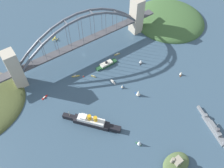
{
  "coord_description": "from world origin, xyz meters",
  "views": [
    {
      "loc": [
        115.84,
        247.6,
        270.26
      ],
      "look_at": [
        0.0,
        79.28,
        8.0
      ],
      "focal_mm": 38.33,
      "sensor_mm": 36.0,
      "label": 1
    }
  ],
  "objects": [
    {
      "name": "seaplane_taxiing_near_bridge",
      "position": [
        22.43,
        -57.34,
        1.99
      ],
      "size": [
        9.84,
        9.25,
        4.82
      ],
      "color": "#B7B7B2",
      "rests_on": "ground"
    },
    {
      "name": "small_boat_4",
      "position": [
        11.27,
        47.3,
        0.91
      ],
      "size": [
        4.45,
        6.87,
        2.51
      ],
      "color": "gold",
      "rests_on": "ground"
    },
    {
      "name": "harbor_arch_bridge",
      "position": [
        0.0,
        -0.0,
        31.34
      ],
      "size": [
        270.65,
        18.41,
        74.8
      ],
      "color": "#BCB29E",
      "rests_on": "ground"
    },
    {
      "name": "small_boat_9",
      "position": [
        -63.11,
        65.23,
        3.66
      ],
      "size": [
        7.28,
        7.09,
        7.8
      ],
      "color": "black",
      "rests_on": "ground"
    },
    {
      "name": "headland_west_shore",
      "position": [
        -173.34,
        9.02,
        0.0
      ],
      "size": [
        125.17,
        129.2,
        30.04
      ],
      "color": "#3D6033",
      "rests_on": "ground"
    },
    {
      "name": "small_boat_1",
      "position": [
        -96.7,
        117.58,
        3.43
      ],
      "size": [
        6.57,
        5.59,
        7.39
      ],
      "color": "brown",
      "rests_on": "ground"
    },
    {
      "name": "naval_cruiser",
      "position": [
        -65.8,
        206.77,
        3.09
      ],
      "size": [
        21.64,
        70.9,
        17.35
      ],
      "color": "slate",
      "rests_on": "ground"
    },
    {
      "name": "small_boat_2",
      "position": [
        86.22,
        41.14,
        0.63
      ],
      "size": [
        9.97,
        4.29,
        1.78
      ],
      "color": "#B2231E",
      "rests_on": "ground"
    },
    {
      "name": "small_boat_5",
      "position": [
        21.84,
        168.18,
        4.62
      ],
      "size": [
        5.93,
        8.05,
        9.9
      ],
      "color": "#2D6B3D",
      "rests_on": "ground"
    },
    {
      "name": "small_boat_3",
      "position": [
        -11.65,
        87.94,
        3.24
      ],
      "size": [
        6.09,
        5.01,
        6.92
      ],
      "color": "#234C8C",
      "rests_on": "ground"
    },
    {
      "name": "harbor_ferry_steamer",
      "position": [
        -17.31,
        39.36,
        2.3
      ],
      "size": [
        35.41,
        9.01,
        7.63
      ],
      "color": "#23512D",
      "rests_on": "ground"
    },
    {
      "name": "ocean_liner",
      "position": [
        54.04,
        112.61,
        5.67
      ],
      "size": [
        53.53,
        62.69,
        19.16
      ],
      "color": "black",
      "rests_on": "ground"
    },
    {
      "name": "ground_plane",
      "position": [
        0.0,
        0.0,
        0.0
      ],
      "size": [
        1400.0,
        1400.0,
        0.0
      ],
      "primitive_type": "plane",
      "color": "#385166"
    },
    {
      "name": "small_boat_0",
      "position": [
        32.61,
        32.07,
        0.93
      ],
      "size": [
        11.17,
        5.63,
        2.61
      ],
      "color": "gold",
      "rests_on": "ground"
    },
    {
      "name": "small_boat_7",
      "position": [
        -6.55,
        71.92,
        0.84
      ],
      "size": [
        2.79,
        10.73,
        2.39
      ],
      "color": "silver",
      "rests_on": "ground"
    },
    {
      "name": "small_boat_6",
      "position": [
        -43.8,
        29.64,
        0.71
      ],
      "size": [
        10.59,
        2.98,
        2.01
      ],
      "color": "gold",
      "rests_on": "ground"
    },
    {
      "name": "fort_island_mid_harbor",
      "position": [
        3.66,
        210.88,
        5.58
      ],
      "size": [
        33.59,
        23.52,
        18.3
      ],
      "color": "#4C6038",
      "rests_on": "ground"
    },
    {
      "name": "small_boat_8",
      "position": [
        -22.23,
        110.85,
        5.47
      ],
      "size": [
        6.18,
        10.22,
        11.86
      ],
      "color": "#234C8C",
      "rests_on": "ground"
    },
    {
      "name": "channel_marker_buoy",
      "position": [
        23.2,
        39.49,
        1.12
      ],
      "size": [
        2.2,
        2.2,
        2.75
      ],
      "color": "red",
      "rests_on": "ground"
    }
  ]
}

